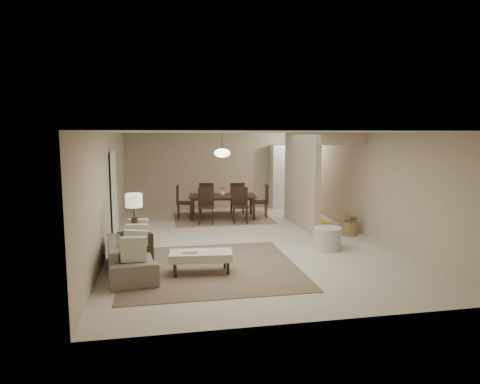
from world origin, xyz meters
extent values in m
plane|color=beige|center=(0.00, 0.00, 0.00)|extent=(9.00, 9.00, 0.00)
plane|color=white|center=(0.00, 0.00, 2.50)|extent=(9.00, 9.00, 0.00)
plane|color=#BDAD8F|center=(0.00, 4.50, 1.25)|extent=(6.00, 0.00, 6.00)
plane|color=#BDAD8F|center=(-3.00, 0.00, 1.25)|extent=(0.00, 9.00, 9.00)
plane|color=#BDAD8F|center=(3.00, 0.00, 1.25)|extent=(0.00, 9.00, 9.00)
cube|color=#BDAD8F|center=(1.80, 1.25, 1.25)|extent=(0.15, 2.50, 2.50)
cube|color=black|center=(-2.97, 0.60, 1.02)|extent=(0.04, 0.90, 2.04)
cube|color=silver|center=(2.35, 4.15, 1.05)|extent=(1.20, 0.55, 2.10)
cylinder|color=white|center=(2.30, 3.20, 2.46)|extent=(0.44, 0.44, 0.05)
cube|color=brown|center=(-1.03, -1.94, 0.01)|extent=(3.20, 3.20, 0.01)
imported|color=slate|center=(-2.45, -1.94, 0.29)|extent=(2.06, 1.01, 0.58)
cube|color=beige|center=(-1.23, -2.24, 0.32)|extent=(1.14, 0.60, 0.15)
cylinder|color=black|center=(-1.69, -2.42, 0.12)|extent=(0.05, 0.05, 0.25)
cylinder|color=black|center=(-0.77, -2.42, 0.12)|extent=(0.05, 0.05, 0.25)
cylinder|color=black|center=(-1.69, -2.06, 0.12)|extent=(0.05, 0.05, 0.25)
cylinder|color=black|center=(-0.77, -2.06, 0.12)|extent=(0.05, 0.05, 0.25)
cube|color=black|center=(-2.40, -1.36, 0.29)|extent=(0.70, 0.70, 0.58)
cylinder|color=#42311C|center=(-2.40, -1.36, 0.73)|extent=(0.12, 0.12, 0.30)
cylinder|color=#42311C|center=(-2.40, -1.36, 1.01)|extent=(0.03, 0.03, 0.26)
cylinder|color=#F6E7C4|center=(-2.40, -1.36, 1.21)|extent=(0.32, 0.32, 0.26)
cylinder|color=beige|center=(1.60, -1.13, 0.23)|extent=(0.60, 0.60, 0.47)
cylinder|color=brown|center=(2.66, 0.00, 0.16)|extent=(0.43, 0.43, 0.33)
cube|color=#856B52|center=(-0.11, 2.66, 0.01)|extent=(2.80, 2.10, 0.01)
imported|color=black|center=(-0.11, 2.66, 0.34)|extent=(2.06, 1.31, 0.68)
imported|color=white|center=(-0.11, 2.66, 0.77)|extent=(0.19, 0.19, 0.17)
cube|color=yellow|center=(2.23, 1.61, 0.01)|extent=(1.02, 0.65, 0.01)
cylinder|color=#42311C|center=(-0.11, 2.66, 2.25)|extent=(0.02, 0.02, 0.50)
ellipsoid|color=#FFEAC6|center=(-0.11, 2.66, 1.92)|extent=(0.46, 0.46, 0.25)
camera|label=1|loc=(-1.92, -9.58, 2.45)|focal=32.00mm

